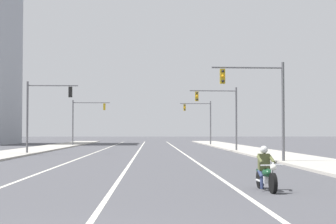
{
  "coord_description": "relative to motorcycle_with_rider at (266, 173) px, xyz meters",
  "views": [
    {
      "loc": [
        1.05,
        -8.59,
        1.93
      ],
      "look_at": [
        1.91,
        20.25,
        2.96
      ],
      "focal_mm": 58.47,
      "sensor_mm": 36.0,
      "label": 1
    }
  ],
  "objects": [
    {
      "name": "lane_stripe_center",
      "position": [
        -5.03,
        35.79,
        -0.58
      ],
      "size": [
        0.16,
        100.0,
        0.01
      ],
      "primitive_type": "cube",
      "color": "beige",
      "rests_on": "ground"
    },
    {
      "name": "sidewalk_kerb_left",
      "position": [
        -15.7,
        30.79,
        -0.52
      ],
      "size": [
        4.4,
        110.0,
        0.14
      ],
      "primitive_type": "cube",
      "color": "#ADA89E",
      "rests_on": "ground"
    },
    {
      "name": "traffic_signal_near_left",
      "position": [
        -13.07,
        28.9,
        3.48
      ],
      "size": [
        4.37,
        0.37,
        6.2
      ],
      "color": "#56565B",
      "rests_on": "ground"
    },
    {
      "name": "traffic_signal_mid_left",
      "position": [
        -12.94,
        56.49,
        3.52
      ],
      "size": [
        5.07,
        0.51,
        6.2
      ],
      "color": "#56565B",
      "rests_on": "ground"
    },
    {
      "name": "traffic_signal_mid_right",
      "position": [
        3.13,
        34.49,
        3.49
      ],
      "size": [
        4.6,
        0.58,
        6.2
      ],
      "color": "#56565B",
      "rests_on": "ground"
    },
    {
      "name": "traffic_signal_far_right",
      "position": [
        3.31,
        58.53,
        3.48
      ],
      "size": [
        4.39,
        0.49,
        6.2
      ],
      "color": "#56565B",
      "rests_on": "ground"
    },
    {
      "name": "lane_stripe_left",
      "position": [
        -8.94,
        35.79,
        -0.58
      ],
      "size": [
        0.16,
        100.0,
        0.01
      ],
      "primitive_type": "cube",
      "color": "beige",
      "rests_on": "ground"
    },
    {
      "name": "sidewalk_kerb_right",
      "position": [
        6.14,
        30.79,
        -0.52
      ],
      "size": [
        4.4,
        110.0,
        0.14
      ],
      "primitive_type": "cube",
      "color": "#ADA89E",
      "rests_on": "ground"
    },
    {
      "name": "motorcycle_with_rider",
      "position": [
        0.0,
        0.0,
        0.0
      ],
      "size": [
        0.7,
        2.19,
        1.46
      ],
      "color": "black",
      "rests_on": "ground"
    },
    {
      "name": "lane_stripe_right",
      "position": [
        -0.9,
        35.79,
        -0.58
      ],
      "size": [
        0.16,
        100.0,
        0.01
      ],
      "primitive_type": "cube",
      "color": "beige",
      "rests_on": "ground"
    },
    {
      "name": "traffic_signal_near_right",
      "position": [
        3.08,
        15.42,
        3.49
      ],
      "size": [
        4.51,
        0.5,
        6.2
      ],
      "color": "#56565B",
      "rests_on": "ground"
    }
  ]
}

